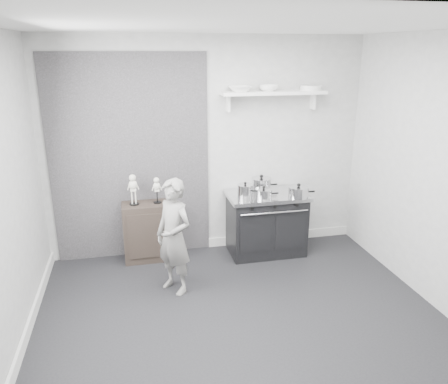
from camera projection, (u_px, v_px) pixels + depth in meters
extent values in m
plane|color=black|center=(243.00, 324.00, 4.20)|extent=(4.00, 4.00, 0.00)
cube|color=#9F9F9D|center=(207.00, 148.00, 5.45)|extent=(4.00, 0.02, 2.70)
cube|color=#9F9F9D|center=(342.00, 302.00, 2.11)|extent=(4.00, 0.02, 2.70)
cube|color=#9F9F9D|center=(446.00, 177.00, 4.19)|extent=(0.02, 3.60, 2.70)
cube|color=silver|center=(248.00, 25.00, 3.37)|extent=(4.00, 3.60, 0.02)
cube|color=black|center=(131.00, 160.00, 5.28)|extent=(1.90, 0.02, 2.50)
cube|color=silver|center=(280.00, 236.00, 6.04)|extent=(2.00, 0.03, 0.12)
cube|color=silver|center=(22.00, 348.00, 3.78)|extent=(0.03, 3.60, 0.12)
cube|color=white|center=(274.00, 93.00, 5.29)|extent=(1.30, 0.26, 0.04)
cube|color=white|center=(228.00, 103.00, 5.28)|extent=(0.03, 0.12, 0.20)
cube|color=white|center=(313.00, 101.00, 5.51)|extent=(0.03, 0.12, 0.20)
cube|color=black|center=(266.00, 225.00, 5.60)|extent=(0.94, 0.56, 0.75)
cube|color=silver|center=(267.00, 195.00, 5.48)|extent=(0.99, 0.60, 0.05)
cube|color=black|center=(255.00, 234.00, 5.29)|extent=(0.39, 0.02, 0.49)
cube|color=black|center=(290.00, 230.00, 5.38)|extent=(0.39, 0.02, 0.49)
cylinder|color=silver|center=(275.00, 213.00, 5.23)|extent=(0.84, 0.02, 0.02)
cylinder|color=black|center=(252.00, 208.00, 5.16)|extent=(0.04, 0.03, 0.04)
cylinder|color=black|center=(274.00, 206.00, 5.22)|extent=(0.04, 0.03, 0.04)
cylinder|color=black|center=(297.00, 205.00, 5.28)|extent=(0.04, 0.03, 0.04)
cube|color=black|center=(147.00, 232.00, 5.42)|extent=(0.56, 0.33, 0.73)
imported|color=slate|center=(174.00, 237.00, 4.61)|extent=(0.52, 0.55, 1.27)
cylinder|color=silver|center=(245.00, 192.00, 5.31)|extent=(0.19, 0.19, 0.15)
cylinder|color=silver|center=(245.00, 185.00, 5.29)|extent=(0.19, 0.19, 0.01)
sphere|color=black|center=(245.00, 183.00, 5.28)|extent=(0.03, 0.03, 0.03)
cylinder|color=black|center=(256.00, 191.00, 5.34)|extent=(0.10, 0.02, 0.02)
cylinder|color=silver|center=(261.00, 185.00, 5.54)|extent=(0.24, 0.24, 0.16)
cylinder|color=silver|center=(261.00, 179.00, 5.51)|extent=(0.25, 0.25, 0.01)
sphere|color=black|center=(261.00, 176.00, 5.50)|extent=(0.04, 0.04, 0.04)
cylinder|color=black|center=(273.00, 184.00, 5.57)|extent=(0.10, 0.02, 0.02)
cylinder|color=silver|center=(298.00, 192.00, 5.33)|extent=(0.24, 0.24, 0.12)
cylinder|color=silver|center=(299.00, 187.00, 5.31)|extent=(0.25, 0.25, 0.01)
sphere|color=black|center=(299.00, 185.00, 5.30)|extent=(0.04, 0.04, 0.04)
cylinder|color=black|center=(311.00, 192.00, 5.36)|extent=(0.10, 0.02, 0.02)
cylinder|color=silver|center=(264.00, 194.00, 5.29)|extent=(0.20, 0.20, 0.10)
cylinder|color=silver|center=(264.00, 189.00, 5.27)|extent=(0.20, 0.20, 0.01)
sphere|color=black|center=(264.00, 187.00, 5.26)|extent=(0.04, 0.04, 0.04)
cylinder|color=black|center=(274.00, 193.00, 5.32)|extent=(0.10, 0.02, 0.02)
imported|color=white|center=(240.00, 89.00, 5.19)|extent=(0.28, 0.28, 0.07)
imported|color=white|center=(269.00, 88.00, 5.26)|extent=(0.24, 0.24, 0.07)
cylinder|color=white|center=(311.00, 88.00, 5.37)|extent=(0.26, 0.26, 0.06)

